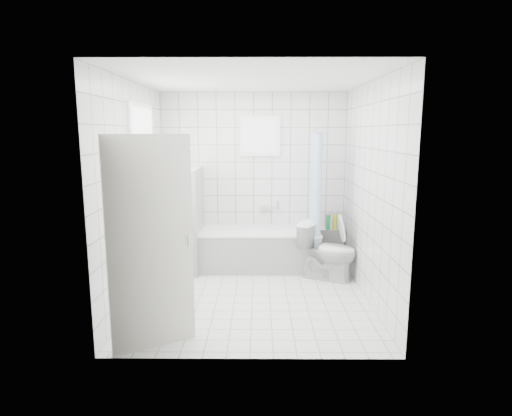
{
  "coord_description": "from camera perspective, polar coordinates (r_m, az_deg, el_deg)",
  "views": [
    {
      "loc": [
        0.08,
        -5.05,
        2.02
      ],
      "look_at": [
        0.04,
        0.35,
        1.05
      ],
      "focal_mm": 30.0,
      "sensor_mm": 36.0,
      "label": 1
    }
  ],
  "objects": [
    {
      "name": "wall_front",
      "position": [
        3.62,
        -0.87,
        -1.28
      ],
      "size": [
        2.8,
        0.02,
        2.6
      ],
      "primitive_type": "cube",
      "color": "white",
      "rests_on": "ground"
    },
    {
      "name": "window_left",
      "position": [
        5.55,
        -14.65,
        5.52
      ],
      "size": [
        0.01,
        0.9,
        1.4
      ],
      "primitive_type": "cube",
      "color": "white",
      "rests_on": "wall_left"
    },
    {
      "name": "shower_curtain",
      "position": [
        6.15,
        8.14,
        1.47
      ],
      "size": [
        0.14,
        0.48,
        1.78
      ],
      "primitive_type": null,
      "color": "#488DD3",
      "rests_on": "curtain_rod"
    },
    {
      "name": "ceiling",
      "position": [
        5.08,
        -0.53,
        16.73
      ],
      "size": [
        3.0,
        3.0,
        0.0
      ],
      "primitive_type": "plane",
      "rotation": [
        3.14,
        0.0,
        0.0
      ],
      "color": "white",
      "rests_on": "ground"
    },
    {
      "name": "tub_faucet",
      "position": [
        6.62,
        1.36,
        -0.01
      ],
      "size": [
        0.18,
        0.06,
        0.06
      ],
      "primitive_type": "cube",
      "color": "silver",
      "rests_on": "wall_back"
    },
    {
      "name": "wall_back",
      "position": [
        6.59,
        -0.31,
        3.91
      ],
      "size": [
        2.8,
        0.02,
        2.6
      ],
      "primitive_type": "cube",
      "color": "white",
      "rests_on": "ground"
    },
    {
      "name": "curtain_rod",
      "position": [
        6.21,
        8.19,
        9.9
      ],
      "size": [
        0.02,
        0.8,
        0.02
      ],
      "primitive_type": "cylinder",
      "rotation": [
        1.57,
        0.0,
        0.0
      ],
      "color": "silver",
      "rests_on": "wall_back"
    },
    {
      "name": "toilet",
      "position": [
        6.0,
        9.53,
        -5.67
      ],
      "size": [
        0.89,
        0.72,
        0.79
      ],
      "primitive_type": "imported",
      "rotation": [
        0.0,
        0.0,
        1.14
      ],
      "color": "white",
      "rests_on": "ground"
    },
    {
      "name": "window_back",
      "position": [
        6.51,
        0.57,
        9.56
      ],
      "size": [
        0.5,
        0.01,
        0.5
      ],
      "primitive_type": "cube",
      "color": "white",
      "rests_on": "wall_back"
    },
    {
      "name": "window_sill",
      "position": [
        5.65,
        -13.87,
        -1.97
      ],
      "size": [
        0.18,
        1.02,
        0.08
      ],
      "primitive_type": "cube",
      "color": "white",
      "rests_on": "wall_left"
    },
    {
      "name": "tiled_ledge",
      "position": [
        6.75,
        9.72,
        -4.95
      ],
      "size": [
        0.4,
        0.24,
        0.55
      ],
      "primitive_type": "cube",
      "color": "white",
      "rests_on": "ground"
    },
    {
      "name": "sill_bottles",
      "position": [
        5.6,
        -13.89,
        -0.28
      ],
      "size": [
        0.16,
        0.8,
        0.32
      ],
      "color": "silver",
      "rests_on": "window_sill"
    },
    {
      "name": "door",
      "position": [
        4.03,
        -13.82,
        -4.77
      ],
      "size": [
        0.71,
        0.44,
        2.0
      ],
      "primitive_type": "cube",
      "rotation": [
        0.0,
        0.0,
        -1.03
      ],
      "color": "silver",
      "rests_on": "ground"
    },
    {
      "name": "ledge_bottles",
      "position": [
        6.62,
        10.01,
        -1.78
      ],
      "size": [
        0.19,
        0.17,
        0.24
      ],
      "color": "yellow",
      "rests_on": "tiled_ledge"
    },
    {
      "name": "bathtub",
      "position": [
        6.41,
        0.49,
        -5.46
      ],
      "size": [
        1.75,
        0.77,
        0.58
      ],
      "color": "white",
      "rests_on": "ground"
    },
    {
      "name": "wall_left",
      "position": [
        5.31,
        -15.8,
        2.01
      ],
      "size": [
        0.02,
        3.0,
        2.6
      ],
      "primitive_type": "cube",
      "color": "white",
      "rests_on": "ground"
    },
    {
      "name": "ground",
      "position": [
        5.44,
        -0.49,
        -11.62
      ],
      "size": [
        3.0,
        3.0,
        0.0
      ],
      "primitive_type": "plane",
      "color": "white",
      "rests_on": "ground"
    },
    {
      "name": "wall_right",
      "position": [
        5.27,
        14.9,
        1.99
      ],
      "size": [
        0.02,
        3.0,
        2.6
      ],
      "primitive_type": "cube",
      "color": "white",
      "rests_on": "ground"
    },
    {
      "name": "partition_wall",
      "position": [
        6.32,
        -8.07,
        -1.51
      ],
      "size": [
        0.15,
        0.85,
        1.5
      ],
      "primitive_type": "cube",
      "color": "white",
      "rests_on": "ground"
    }
  ]
}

